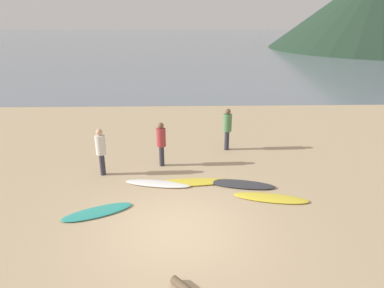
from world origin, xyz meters
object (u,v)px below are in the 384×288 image
(surfboard_2, at_px, (191,182))
(surfboard_4, at_px, (271,198))
(person_1, at_px, (161,141))
(surfboard_1, at_px, (158,184))
(surfboard_3, at_px, (241,184))
(person_0, at_px, (227,126))
(person_2, at_px, (101,148))
(surfboard_0, at_px, (97,212))

(surfboard_2, relative_size, surfboard_4, 1.15)
(person_1, bearing_deg, surfboard_4, 117.66)
(surfboard_4, bearing_deg, surfboard_1, 176.55)
(surfboard_3, bearing_deg, person_0, 104.37)
(surfboard_3, bearing_deg, surfboard_1, -169.81)
(person_1, distance_m, person_2, 2.08)
(person_1, bearing_deg, surfboard_2, 99.84)
(surfboard_0, xyz_separation_m, person_1, (1.60, 3.13, 0.92))
(surfboard_0, xyz_separation_m, person_2, (-0.36, 2.43, 0.93))
(surfboard_0, distance_m, person_2, 2.63)
(surfboard_1, relative_size, surfboard_3, 0.99)
(surfboard_2, relative_size, surfboard_3, 1.18)
(surfboard_3, bearing_deg, surfboard_0, -147.71)
(surfboard_3, height_order, person_2, person_2)
(surfboard_3, xyz_separation_m, person_2, (-4.56, 0.93, 0.92))
(person_0, height_order, person_2, person_0)
(surfboard_2, bearing_deg, surfboard_3, -10.73)
(surfboard_1, height_order, person_1, person_1)
(person_0, distance_m, person_2, 4.97)
(surfboard_2, xyz_separation_m, person_0, (1.50, 2.91, 0.96))
(surfboard_4, relative_size, person_2, 1.34)
(surfboard_0, xyz_separation_m, surfboard_3, (4.21, 1.51, 0.01))
(surfboard_3, xyz_separation_m, person_1, (-2.61, 1.62, 0.90))
(surfboard_1, height_order, person_2, person_2)
(surfboard_1, xyz_separation_m, surfboard_3, (2.66, -0.11, 0.00))
(surfboard_3, distance_m, person_2, 4.75)
(surfboard_0, distance_m, surfboard_2, 3.12)
(surfboard_2, bearing_deg, person_0, 59.17)
(person_0, bearing_deg, surfboard_1, 123.04)
(surfboard_0, bearing_deg, person_2, 73.43)
(surfboard_1, distance_m, person_2, 2.26)
(surfboard_0, bearing_deg, surfboard_4, -17.60)
(surfboard_4, xyz_separation_m, person_1, (-3.35, 2.49, 0.91))
(person_0, distance_m, person_1, 2.92)
(surfboard_0, relative_size, person_2, 1.18)
(surfboard_2, height_order, person_1, person_1)
(surfboard_1, xyz_separation_m, person_1, (0.06, 1.51, 0.91))
(person_0, bearing_deg, surfboard_0, 121.93)
(person_1, height_order, person_2, person_2)
(surfboard_0, distance_m, surfboard_1, 2.24)
(person_2, bearing_deg, surfboard_0, 158.00)
(surfboard_1, bearing_deg, surfboard_4, -5.47)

